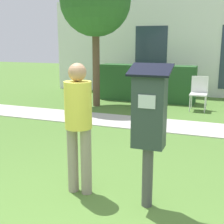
{
  "coord_description": "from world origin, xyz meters",
  "views": [
    {
      "loc": [
        1.17,
        -2.42,
        1.83
      ],
      "look_at": [
        -0.02,
        0.74,
        1.05
      ],
      "focal_mm": 50.0,
      "sensor_mm": 36.0,
      "label": 1
    }
  ],
  "objects_px": {
    "person_standing": "(78,119)",
    "outdoor_chair_left": "(144,88)",
    "parking_meter": "(149,118)",
    "outdoor_chair_middle": "(199,90)"
  },
  "relations": [
    {
      "from": "person_standing",
      "to": "outdoor_chair_left",
      "type": "distance_m",
      "value": 5.2
    },
    {
      "from": "person_standing",
      "to": "outdoor_chair_left",
      "type": "bearing_deg",
      "value": 75.57
    },
    {
      "from": "parking_meter",
      "to": "outdoor_chair_left",
      "type": "distance_m",
      "value": 5.4
    },
    {
      "from": "person_standing",
      "to": "parking_meter",
      "type": "bearing_deg",
      "value": -22.78
    },
    {
      "from": "outdoor_chair_left",
      "to": "person_standing",
      "type": "bearing_deg",
      "value": -61.89
    },
    {
      "from": "parking_meter",
      "to": "outdoor_chair_left",
      "type": "xyz_separation_m",
      "value": [
        -1.42,
        5.19,
        -0.49
      ]
    },
    {
      "from": "parking_meter",
      "to": "person_standing",
      "type": "distance_m",
      "value": 0.86
    },
    {
      "from": "parking_meter",
      "to": "person_standing",
      "type": "bearing_deg",
      "value": 177.93
    },
    {
      "from": "parking_meter",
      "to": "outdoor_chair_middle",
      "type": "xyz_separation_m",
      "value": [
        0.04,
        5.33,
        -0.49
      ]
    },
    {
      "from": "parking_meter",
      "to": "person_standing",
      "type": "xyz_separation_m",
      "value": [
        -0.85,
        0.03,
        -0.09
      ]
    }
  ]
}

